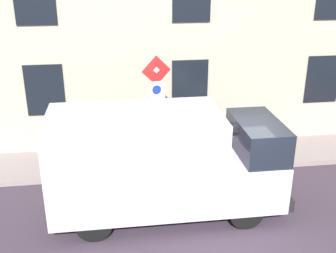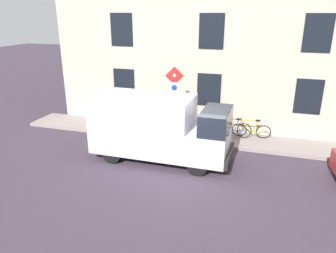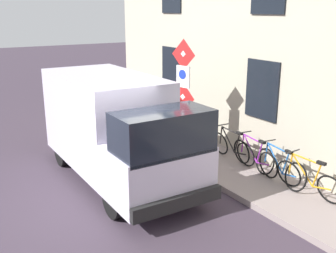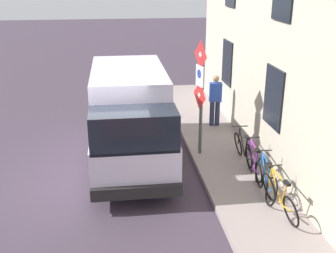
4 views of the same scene
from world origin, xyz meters
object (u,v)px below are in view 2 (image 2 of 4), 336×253
at_px(bicycle_blue, 232,128).
at_px(bicycle_black, 196,124).
at_px(sign_post_stacked, 174,95).
at_px(pedestrian, 137,108).
at_px(bicycle_purple, 214,126).
at_px(bicycle_orange, 251,130).
at_px(delivery_van, 158,127).

distance_m(bicycle_blue, bicycle_black, 1.66).
xyz_separation_m(sign_post_stacked, pedestrian, (1.00, 2.19, -1.06)).
bearing_deg(bicycle_black, bicycle_blue, -179.03).
bearing_deg(bicycle_purple, sign_post_stacked, 39.32).
height_order(bicycle_orange, bicycle_black, same).
bearing_deg(delivery_van, bicycle_orange, 41.82).
distance_m(bicycle_black, pedestrian, 3.02).
xyz_separation_m(bicycle_purple, pedestrian, (-0.07, 3.80, 0.56)).
xyz_separation_m(delivery_van, bicycle_orange, (2.98, -3.36, -0.82)).
bearing_deg(bicycle_orange, bicycle_blue, -3.66).
relative_size(sign_post_stacked, bicycle_blue, 1.79).
bearing_deg(bicycle_blue, bicycle_purple, 6.16).
height_order(sign_post_stacked, delivery_van, sign_post_stacked).
bearing_deg(bicycle_black, pedestrian, 2.35).
relative_size(sign_post_stacked, bicycle_purple, 1.80).
relative_size(delivery_van, bicycle_blue, 3.11).
bearing_deg(pedestrian, delivery_van, 133.29).
height_order(delivery_van, pedestrian, delivery_van).
distance_m(delivery_van, bicycle_black, 3.21).
bearing_deg(sign_post_stacked, bicycle_purple, -56.11).
bearing_deg(bicycle_purple, bicycle_blue, -174.56).
relative_size(bicycle_black, pedestrian, 1.00).
bearing_deg(pedestrian, bicycle_blue, -171.60).
height_order(delivery_van, bicycle_blue, delivery_van).
xyz_separation_m(bicycle_black, pedestrian, (-0.07, 2.97, 0.56)).
xyz_separation_m(bicycle_orange, bicycle_blue, (0.00, 0.83, 0.00)).
xyz_separation_m(delivery_van, bicycle_blue, (2.98, -2.53, -0.82)).
relative_size(bicycle_orange, bicycle_black, 1.00).
xyz_separation_m(delivery_van, bicycle_purple, (2.98, -1.70, -0.82)).
distance_m(bicycle_orange, pedestrian, 5.49).
bearing_deg(bicycle_purple, bicycle_orange, -174.60).
bearing_deg(sign_post_stacked, bicycle_black, -35.68).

